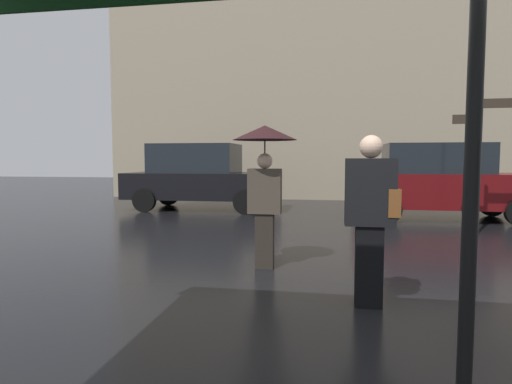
{
  "coord_description": "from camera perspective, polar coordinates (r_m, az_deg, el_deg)",
  "views": [
    {
      "loc": [
        -0.34,
        -2.99,
        1.51
      ],
      "look_at": [
        -1.5,
        3.7,
        0.99
      ],
      "focal_mm": 30.29,
      "sensor_mm": 36.0,
      "label": 1
    }
  ],
  "objects": [
    {
      "name": "ground_plane",
      "position": [
        3.36,
        15.82,
        -22.47
      ],
      "size": [
        60.0,
        60.0,
        0.0
      ],
      "primitive_type": "plane",
      "color": "black"
    },
    {
      "name": "pedestrian_with_umbrella",
      "position": [
        5.9,
        1.17,
        4.17
      ],
      "size": [
        0.88,
        0.88,
        1.97
      ],
      "rotation": [
        0.0,
        0.0,
        0.78
      ],
      "color": "#2A241E",
      "rests_on": "ground"
    },
    {
      "name": "parked_car_right",
      "position": [
        11.7,
        23.25,
        1.31
      ],
      "size": [
        4.39,
        1.89,
        1.89
      ],
      "rotation": [
        0.0,
        0.0,
        3.36
      ],
      "color": "#590C0F",
      "rests_on": "ground"
    },
    {
      "name": "building_block",
      "position": [
        17.85,
        11.23,
        20.46
      ],
      "size": [
        17.81,
        2.28,
        12.95
      ],
      "primitive_type": "cube",
      "color": "gray",
      "rests_on": "ground"
    },
    {
      "name": "parked_car_left",
      "position": [
        13.05,
        -7.33,
        2.06
      ],
      "size": [
        4.52,
        2.04,
        1.95
      ],
      "rotation": [
        0.0,
        0.0,
        0.26
      ],
      "color": "black",
      "rests_on": "ground"
    },
    {
      "name": "street_signpost",
      "position": [
        9.64,
        27.45,
        5.2
      ],
      "size": [
        1.08,
        0.08,
        2.85
      ],
      "color": "black",
      "rests_on": "ground"
    },
    {
      "name": "pedestrian_with_bag",
      "position": [
        4.51,
        14.98,
        -2.39
      ],
      "size": [
        0.53,
        0.24,
        1.75
      ],
      "rotation": [
        0.0,
        0.0,
        3.28
      ],
      "color": "black",
      "rests_on": "ground"
    }
  ]
}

